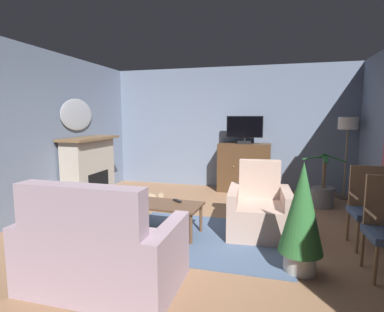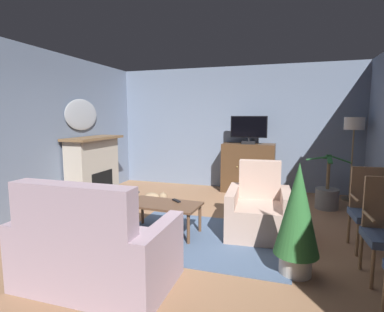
{
  "view_description": "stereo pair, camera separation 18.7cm",
  "coord_description": "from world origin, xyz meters",
  "px_view_note": "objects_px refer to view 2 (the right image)",
  "views": [
    {
      "loc": [
        1.03,
        -4.09,
        1.68
      ],
      "look_at": [
        -0.18,
        0.35,
        1.07
      ],
      "focal_mm": 28.33,
      "sensor_mm": 36.0,
      "label": 1
    },
    {
      "loc": [
        1.21,
        -4.04,
        1.68
      ],
      "look_at": [
        -0.18,
        0.35,
        1.07
      ],
      "focal_mm": 28.33,
      "sensor_mm": 36.0,
      "label": 2
    }
  ],
  "objects_px": {
    "wall_mirror_oval": "(82,115)",
    "armchair_in_far_corner": "(259,212)",
    "coffee_table": "(163,207)",
    "potted_plant_small_fern_corner": "(327,196)",
    "side_chair_beside_plant": "(370,208)",
    "floor_lamp": "(354,132)",
    "fireplace": "(95,170)",
    "tv_remote": "(176,201)",
    "cat": "(154,198)",
    "tv_cabinet": "(248,169)",
    "television": "(249,129)",
    "sofa_floral": "(94,251)",
    "potted_plant_on_hearth_side": "(298,215)"
  },
  "relations": [
    {
      "from": "coffee_table",
      "to": "tv_remote",
      "type": "height_order",
      "value": "tv_remote"
    },
    {
      "from": "tv_remote",
      "to": "fireplace",
      "type": "bearing_deg",
      "value": -167.75
    },
    {
      "from": "sofa_floral",
      "to": "floor_lamp",
      "type": "distance_m",
      "value": 5.28
    },
    {
      "from": "sofa_floral",
      "to": "floor_lamp",
      "type": "height_order",
      "value": "floor_lamp"
    },
    {
      "from": "tv_cabinet",
      "to": "television",
      "type": "xyz_separation_m",
      "value": [
        0.0,
        -0.05,
        0.89
      ]
    },
    {
      "from": "tv_remote",
      "to": "floor_lamp",
      "type": "relative_size",
      "value": 0.1
    },
    {
      "from": "coffee_table",
      "to": "potted_plant_small_fern_corner",
      "type": "relative_size",
      "value": 1.09
    },
    {
      "from": "tv_cabinet",
      "to": "coffee_table",
      "type": "xyz_separation_m",
      "value": [
        -0.85,
        -2.84,
        -0.12
      ]
    },
    {
      "from": "fireplace",
      "to": "coffee_table",
      "type": "height_order",
      "value": "fireplace"
    },
    {
      "from": "wall_mirror_oval",
      "to": "potted_plant_on_hearth_side",
      "type": "xyz_separation_m",
      "value": [
        4.07,
        -1.9,
        -1.05
      ]
    },
    {
      "from": "floor_lamp",
      "to": "cat",
      "type": "bearing_deg",
      "value": -158.78
    },
    {
      "from": "tv_cabinet",
      "to": "cat",
      "type": "xyz_separation_m",
      "value": [
        -1.61,
        -1.51,
        -0.4
      ]
    },
    {
      "from": "coffee_table",
      "to": "tv_cabinet",
      "type": "bearing_deg",
      "value": 73.38
    },
    {
      "from": "coffee_table",
      "to": "cat",
      "type": "distance_m",
      "value": 1.56
    },
    {
      "from": "potted_plant_small_fern_corner",
      "to": "cat",
      "type": "height_order",
      "value": "potted_plant_small_fern_corner"
    },
    {
      "from": "wall_mirror_oval",
      "to": "tv_cabinet",
      "type": "bearing_deg",
      "value": 26.57
    },
    {
      "from": "cat",
      "to": "potted_plant_on_hearth_side",
      "type": "bearing_deg",
      "value": -37.51
    },
    {
      "from": "fireplace",
      "to": "potted_plant_on_hearth_side",
      "type": "height_order",
      "value": "fireplace"
    },
    {
      "from": "armchair_in_far_corner",
      "to": "television",
      "type": "bearing_deg",
      "value": 100.77
    },
    {
      "from": "sofa_floral",
      "to": "cat",
      "type": "relative_size",
      "value": 2.19
    },
    {
      "from": "wall_mirror_oval",
      "to": "armchair_in_far_corner",
      "type": "xyz_separation_m",
      "value": [
        3.59,
        -0.89,
        -1.38
      ]
    },
    {
      "from": "television",
      "to": "potted_plant_small_fern_corner",
      "type": "xyz_separation_m",
      "value": [
        1.54,
        -0.78,
        -1.18
      ]
    },
    {
      "from": "tv_remote",
      "to": "floor_lamp",
      "type": "height_order",
      "value": "floor_lamp"
    },
    {
      "from": "tv_cabinet",
      "to": "fireplace",
      "type": "bearing_deg",
      "value": -151.51
    },
    {
      "from": "fireplace",
      "to": "cat",
      "type": "xyz_separation_m",
      "value": [
        1.28,
        0.06,
        -0.49
      ]
    },
    {
      "from": "potted_plant_small_fern_corner",
      "to": "potted_plant_on_hearth_side",
      "type": "bearing_deg",
      "value": -102.82
    },
    {
      "from": "fireplace",
      "to": "cat",
      "type": "bearing_deg",
      "value": 2.57
    },
    {
      "from": "television",
      "to": "potted_plant_small_fern_corner",
      "type": "height_order",
      "value": "television"
    },
    {
      "from": "television",
      "to": "potted_plant_on_hearth_side",
      "type": "bearing_deg",
      "value": -74.57
    },
    {
      "from": "coffee_table",
      "to": "sofa_floral",
      "type": "height_order",
      "value": "sofa_floral"
    },
    {
      "from": "tv_remote",
      "to": "potted_plant_small_fern_corner",
      "type": "relative_size",
      "value": 0.17
    },
    {
      "from": "armchair_in_far_corner",
      "to": "cat",
      "type": "relative_size",
      "value": 1.5
    },
    {
      "from": "floor_lamp",
      "to": "television",
      "type": "bearing_deg",
      "value": 178.97
    },
    {
      "from": "fireplace",
      "to": "cat",
      "type": "height_order",
      "value": "fireplace"
    },
    {
      "from": "wall_mirror_oval",
      "to": "armchair_in_far_corner",
      "type": "relative_size",
      "value": 0.96
    },
    {
      "from": "fireplace",
      "to": "armchair_in_far_corner",
      "type": "xyz_separation_m",
      "value": [
        3.34,
        -0.89,
        -0.28
      ]
    },
    {
      "from": "sofa_floral",
      "to": "side_chair_beside_plant",
      "type": "distance_m",
      "value": 3.32
    },
    {
      "from": "television",
      "to": "side_chair_beside_plant",
      "type": "distance_m",
      "value": 3.2
    },
    {
      "from": "coffee_table",
      "to": "floor_lamp",
      "type": "relative_size",
      "value": 0.65
    },
    {
      "from": "coffee_table",
      "to": "floor_lamp",
      "type": "xyz_separation_m",
      "value": [
        2.9,
        2.75,
        0.98
      ]
    },
    {
      "from": "potted_plant_small_fern_corner",
      "to": "cat",
      "type": "distance_m",
      "value": 3.22
    },
    {
      "from": "tv_remote",
      "to": "armchair_in_far_corner",
      "type": "xyz_separation_m",
      "value": [
        1.16,
        0.23,
        -0.13
      ]
    },
    {
      "from": "wall_mirror_oval",
      "to": "potted_plant_small_fern_corner",
      "type": "relative_size",
      "value": 0.99
    },
    {
      "from": "television",
      "to": "side_chair_beside_plant",
      "type": "bearing_deg",
      "value": -53.39
    },
    {
      "from": "television",
      "to": "tv_remote",
      "type": "height_order",
      "value": "television"
    },
    {
      "from": "tv_remote",
      "to": "cat",
      "type": "bearing_deg",
      "value": 166.9
    },
    {
      "from": "sofa_floral",
      "to": "armchair_in_far_corner",
      "type": "height_order",
      "value": "sofa_floral"
    },
    {
      "from": "wall_mirror_oval",
      "to": "armchair_in_far_corner",
      "type": "bearing_deg",
      "value": -13.96
    },
    {
      "from": "side_chair_beside_plant",
      "to": "floor_lamp",
      "type": "distance_m",
      "value": 2.59
    },
    {
      "from": "floor_lamp",
      "to": "coffee_table",
      "type": "bearing_deg",
      "value": -136.47
    }
  ]
}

